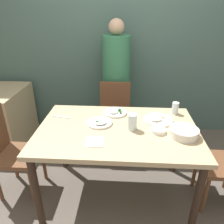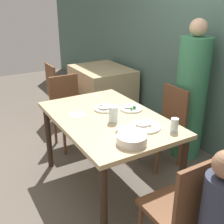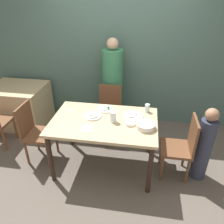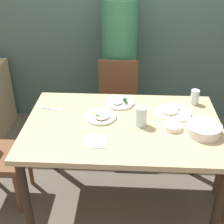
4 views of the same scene
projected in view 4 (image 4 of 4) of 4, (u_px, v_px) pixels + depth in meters
The scene contains 14 objects.
ground_plane at pixel (121, 202), 2.60m from camera, with size 10.00×10.00×0.00m, color #60564C.
wall_back at pixel (127, 0), 3.14m from camera, with size 10.00×0.06×2.70m.
dining_table at pixel (123, 134), 2.25m from camera, with size 1.39×0.91×0.77m.
chair_adult_spot at pixel (117, 105), 3.04m from camera, with size 0.40×0.40×0.90m.
person_adult at pixel (119, 67), 3.21m from camera, with size 0.35×0.35×1.61m.
bowl_curry at pixel (204, 129), 2.08m from camera, with size 0.24×0.24×0.07m.
plate_rice_adult at pixel (101, 116), 2.26m from camera, with size 0.23×0.23×0.05m.
plate_rice_child at pixel (119, 102), 2.45m from camera, with size 0.23×0.23×0.05m.
plate_noodles at pixel (172, 112), 2.32m from camera, with size 0.27×0.27×0.05m.
bowl_rice_small at pixel (173, 126), 2.14m from camera, with size 0.12×0.12×0.04m.
glass_water_tall at pixel (195, 97), 2.43m from camera, with size 0.07×0.07×0.12m.
glass_water_short at pixel (141, 116), 2.16m from camera, with size 0.08×0.08×0.14m.
napkin_folded at pixel (96, 142), 2.02m from camera, with size 0.14×0.14×0.01m.
fork_steel at pixel (52, 109), 2.38m from camera, with size 0.18×0.06×0.01m.
Camera 4 is at (0.03, -1.87, 1.96)m, focal length 50.00 mm.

